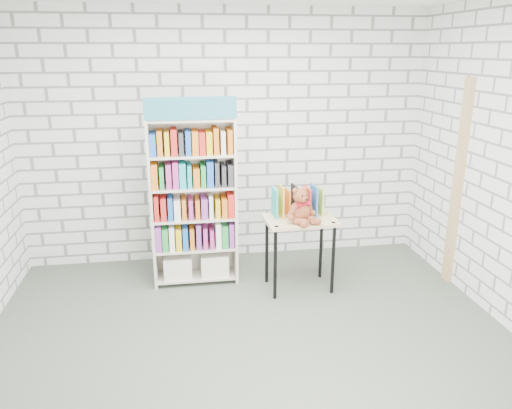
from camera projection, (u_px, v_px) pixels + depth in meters
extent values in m
plane|color=#475043|center=(254.00, 348.00, 4.10)|extent=(4.50, 4.50, 0.00)
cube|color=silver|center=(227.00, 138.00, 5.57)|extent=(4.50, 0.02, 2.80)
cube|color=silver|center=(337.00, 325.00, 1.80)|extent=(4.50, 0.02, 2.80)
cube|color=beige|center=(152.00, 205.00, 5.00)|extent=(0.03, 0.34, 1.72)
cube|color=beige|center=(235.00, 201.00, 5.12)|extent=(0.03, 0.34, 1.72)
cube|color=beige|center=(193.00, 199.00, 5.21)|extent=(0.86, 0.02, 1.72)
cube|color=teal|center=(191.00, 108.00, 4.62)|extent=(0.86, 0.02, 0.21)
cube|color=beige|center=(197.00, 275.00, 5.30)|extent=(0.80, 0.32, 0.02)
cube|color=beige|center=(195.00, 247.00, 5.20)|extent=(0.80, 0.32, 0.02)
cube|color=beige|center=(194.00, 217.00, 5.10)|extent=(0.80, 0.32, 0.02)
cube|color=beige|center=(193.00, 187.00, 5.01)|extent=(0.80, 0.32, 0.02)
cube|color=beige|center=(192.00, 155.00, 4.91)|extent=(0.80, 0.32, 0.02)
cube|color=beige|center=(191.00, 120.00, 4.81)|extent=(0.80, 0.32, 0.02)
cube|color=silver|center=(178.00, 265.00, 5.23)|extent=(0.29, 0.28, 0.23)
cube|color=silver|center=(214.00, 263.00, 5.29)|extent=(0.29, 0.28, 0.23)
cube|color=blue|center=(195.00, 236.00, 5.15)|extent=(0.80, 0.28, 0.23)
cube|color=green|center=(194.00, 206.00, 5.06)|extent=(0.80, 0.28, 0.23)
cube|color=orange|center=(193.00, 175.00, 4.96)|extent=(0.80, 0.28, 0.23)
cube|color=#BF338C|center=(191.00, 142.00, 4.86)|extent=(0.80, 0.28, 0.23)
cube|color=tan|center=(300.00, 220.00, 4.94)|extent=(0.72, 0.51, 0.03)
cylinder|color=black|center=(275.00, 265.00, 4.82)|extent=(0.03, 0.03, 0.72)
cylinder|color=black|center=(267.00, 250.00, 5.17)|extent=(0.03, 0.03, 0.72)
cylinder|color=black|center=(333.00, 260.00, 4.93)|extent=(0.03, 0.03, 0.72)
cylinder|color=black|center=(321.00, 246.00, 5.28)|extent=(0.03, 0.03, 0.72)
cylinder|color=black|center=(277.00, 227.00, 4.72)|extent=(0.05, 0.05, 0.01)
cylinder|color=black|center=(333.00, 223.00, 4.83)|extent=(0.05, 0.05, 0.01)
cube|color=teal|center=(275.00, 203.00, 4.96)|extent=(0.02, 0.21, 0.29)
cube|color=yellow|center=(281.00, 202.00, 4.97)|extent=(0.02, 0.21, 0.29)
cube|color=orange|center=(288.00, 202.00, 4.98)|extent=(0.02, 0.21, 0.29)
cube|color=black|center=(294.00, 202.00, 4.99)|extent=(0.02, 0.21, 0.29)
cube|color=white|center=(301.00, 201.00, 5.01)|extent=(0.02, 0.21, 0.29)
cube|color=red|center=(307.00, 201.00, 5.02)|extent=(0.02, 0.21, 0.29)
cube|color=#2F68B1|center=(313.00, 200.00, 5.03)|extent=(0.02, 0.21, 0.29)
cube|color=#B5D446|center=(320.00, 200.00, 5.04)|extent=(0.02, 0.21, 0.29)
ellipsoid|color=brown|center=(300.00, 211.00, 4.82)|extent=(0.21, 0.18, 0.21)
sphere|color=brown|center=(301.00, 196.00, 4.77)|extent=(0.15, 0.15, 0.15)
sphere|color=brown|center=(295.00, 191.00, 4.74)|extent=(0.05, 0.05, 0.05)
sphere|color=brown|center=(304.00, 189.00, 4.79)|extent=(0.05, 0.05, 0.05)
sphere|color=brown|center=(304.00, 199.00, 4.73)|extent=(0.06, 0.06, 0.06)
sphere|color=black|center=(302.00, 196.00, 4.70)|extent=(0.02, 0.02, 0.02)
sphere|color=black|center=(307.00, 195.00, 4.73)|extent=(0.02, 0.02, 0.02)
sphere|color=black|center=(306.00, 200.00, 4.71)|extent=(0.02, 0.02, 0.02)
cylinder|color=brown|center=(293.00, 211.00, 4.74)|extent=(0.12, 0.08, 0.15)
cylinder|color=brown|center=(309.00, 207.00, 4.85)|extent=(0.10, 0.11, 0.15)
sphere|color=brown|center=(291.00, 218.00, 4.73)|extent=(0.06, 0.06, 0.06)
sphere|color=brown|center=(313.00, 213.00, 4.87)|extent=(0.06, 0.06, 0.06)
cylinder|color=brown|center=(301.00, 222.00, 4.73)|extent=(0.15, 0.16, 0.08)
cylinder|color=brown|center=(311.00, 220.00, 4.79)|extent=(0.08, 0.16, 0.08)
sphere|color=brown|center=(304.00, 225.00, 4.66)|extent=(0.07, 0.07, 0.07)
sphere|color=brown|center=(318.00, 222.00, 4.75)|extent=(0.07, 0.07, 0.07)
cone|color=#AD0A19|center=(301.00, 205.00, 4.73)|extent=(0.08, 0.07, 0.05)
cone|color=#AD0A19|center=(307.00, 204.00, 4.76)|extent=(0.08, 0.07, 0.05)
sphere|color=#AD0A19|center=(304.00, 204.00, 4.74)|extent=(0.03, 0.03, 0.03)
cube|color=tan|center=(458.00, 185.00, 5.02)|extent=(0.05, 0.12, 2.10)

